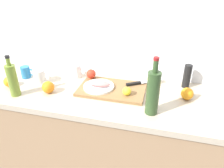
{
  "coord_description": "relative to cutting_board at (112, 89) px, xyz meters",
  "views": [
    {
      "loc": [
        0.55,
        -1.21,
        1.64
      ],
      "look_at": [
        0.22,
        0.04,
        0.95
      ],
      "focal_mm": 34.4,
      "sensor_mm": 36.0,
      "label": 1
    }
  ],
  "objects": [
    {
      "name": "back_wall",
      "position": [
        -0.22,
        0.28,
        0.34
      ],
      "size": [
        3.2,
        0.05,
        2.5
      ],
      "primitive_type": "cube",
      "color": "white",
      "rests_on": "ground_plane"
    },
    {
      "name": "kitchen_counter",
      "position": [
        -0.22,
        -0.04,
        -0.46
      ],
      "size": [
        2.0,
        0.6,
        0.9
      ],
      "color": "#9E7A56",
      "rests_on": "ground_plane"
    },
    {
      "name": "cutting_board",
      "position": [
        0.0,
        0.0,
        0.0
      ],
      "size": [
        0.46,
        0.29,
        0.02
      ],
      "primitive_type": "cube",
      "color": "olive",
      "rests_on": "kitchen_counter"
    },
    {
      "name": "white_plate",
      "position": [
        -0.09,
        -0.02,
        0.02
      ],
      "size": [
        0.21,
        0.21,
        0.01
      ],
      "primitive_type": "cylinder",
      "color": "white",
      "rests_on": "cutting_board"
    },
    {
      "name": "fish_fillet",
      "position": [
        -0.09,
        -0.02,
        0.04
      ],
      "size": [
        0.16,
        0.07,
        0.04
      ],
      "primitive_type": "ellipsoid",
      "color": "tan",
      "rests_on": "white_plate"
    },
    {
      "name": "chef_knife",
      "position": [
        0.18,
        0.11,
        0.02
      ],
      "size": [
        0.26,
        0.18,
        0.02
      ],
      "rotation": [
        0.0,
        0.0,
        0.58
      ],
      "color": "silver",
      "rests_on": "cutting_board"
    },
    {
      "name": "lemon_0",
      "position": [
        0.12,
        -0.07,
        0.04
      ],
      "size": [
        0.06,
        0.06,
        0.06
      ],
      "primitive_type": "sphere",
      "color": "yellow",
      "rests_on": "cutting_board"
    },
    {
      "name": "tomato_0",
      "position": [
        -0.19,
        0.11,
        0.05
      ],
      "size": [
        0.07,
        0.07,
        0.07
      ],
      "primitive_type": "sphere",
      "color": "red",
      "rests_on": "cutting_board"
    },
    {
      "name": "olive_oil_bottle",
      "position": [
        -0.61,
        -0.22,
        0.1
      ],
      "size": [
        0.06,
        0.06,
        0.28
      ],
      "color": "olive",
      "rests_on": "kitchen_counter"
    },
    {
      "name": "wine_bottle",
      "position": [
        0.29,
        -0.2,
        0.13
      ],
      "size": [
        0.07,
        0.07,
        0.35
      ],
      "color": "#2D4723",
      "rests_on": "kitchen_counter"
    },
    {
      "name": "coffee_mug_0",
      "position": [
        -0.32,
        0.14,
        0.04
      ],
      "size": [
        0.12,
        0.08,
        0.1
      ],
      "color": "white",
      "rests_on": "kitchen_counter"
    },
    {
      "name": "coffee_mug_1",
      "position": [
        -0.55,
        -0.01,
        0.04
      ],
      "size": [
        0.13,
        0.09,
        0.1
      ],
      "color": "white",
      "rests_on": "kitchen_counter"
    },
    {
      "name": "coffee_mug_2",
      "position": [
        -0.69,
        0.03,
        0.04
      ],
      "size": [
        0.11,
        0.07,
        0.09
      ],
      "color": "#2672B2",
      "rests_on": "kitchen_counter"
    },
    {
      "name": "orange_0",
      "position": [
        0.5,
        0.01,
        0.03
      ],
      "size": [
        0.08,
        0.08,
        0.08
      ],
      "primitive_type": "sphere",
      "color": "orange",
      "rests_on": "kitchen_counter"
    },
    {
      "name": "orange_1",
      "position": [
        -0.73,
        -0.12,
        0.03
      ],
      "size": [
        0.07,
        0.07,
        0.07
      ],
      "primitive_type": "sphere",
      "color": "orange",
      "rests_on": "kitchen_counter"
    },
    {
      "name": "orange_3",
      "position": [
        -0.41,
        -0.14,
        0.03
      ],
      "size": [
        0.08,
        0.08,
        0.08
      ],
      "primitive_type": "sphere",
      "color": "orange",
      "rests_on": "kitchen_counter"
    },
    {
      "name": "pepper_mill",
      "position": [
        0.5,
        0.18,
        0.07
      ],
      "size": [
        0.05,
        0.05,
        0.17
      ],
      "primitive_type": "cylinder",
      "color": "black",
      "rests_on": "kitchen_counter"
    }
  ]
}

